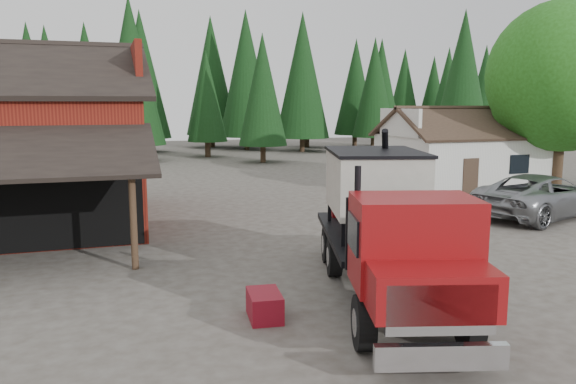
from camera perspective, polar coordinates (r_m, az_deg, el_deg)
name	(u,v)px	position (r m, az deg, el deg)	size (l,w,h in m)	color
ground	(342,272)	(16.28, 5.47, -8.05)	(120.00, 120.00, 0.00)	#484238
farmhouse	(461,159)	(33.51, 17.17, 3.27)	(8.60, 6.42, 4.65)	silver
deciduous_tree	(564,82)	(33.61, 26.22, 10.02)	(8.00, 8.00, 10.20)	#382619
conifer_backdrop	(172,152)	(56.81, -11.67, 3.96)	(76.00, 16.00, 16.00)	black
near_pine_b	(263,90)	(45.94, -2.59, 10.35)	(3.96, 3.96, 10.40)	#382619
near_pine_c	(463,78)	(49.23, 17.35, 11.04)	(4.84, 4.84, 12.40)	#382619
near_pine_d	(131,71)	(48.39, -15.66, 11.75)	(5.28, 5.28, 13.40)	#382619
feed_truck	(386,222)	(13.90, 9.96, -2.98)	(4.77, 9.35, 4.08)	black
silver_car	(541,196)	(25.94, 24.35, -0.35)	(3.04, 6.60, 1.83)	#93959A
equip_box	(265,305)	(12.77, -2.40, -11.44)	(0.70, 1.10, 0.60)	maroon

